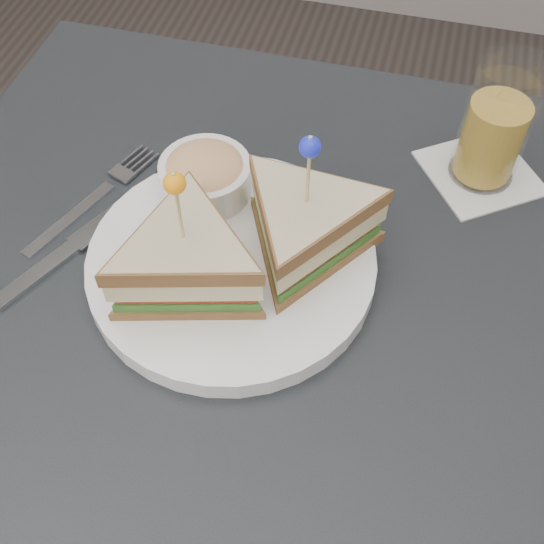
# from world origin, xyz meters

# --- Properties ---
(ground_plane) EXTENTS (3.50, 3.50, 0.00)m
(ground_plane) POSITION_xyz_m (0.00, 0.00, 0.00)
(ground_plane) COLOR #3F3833
(table) EXTENTS (0.80, 0.80, 0.75)m
(table) POSITION_xyz_m (0.00, 0.00, 0.67)
(table) COLOR black
(table) RESTS_ON ground
(plate_meal) EXTENTS (0.35, 0.35, 0.17)m
(plate_meal) POSITION_xyz_m (-0.03, 0.04, 0.80)
(plate_meal) COLOR white
(plate_meal) RESTS_ON table
(cutlery_fork) EXTENTS (0.09, 0.19, 0.01)m
(cutlery_fork) POSITION_xyz_m (-0.21, 0.10, 0.75)
(cutlery_fork) COLOR silver
(cutlery_fork) RESTS_ON table
(cutlery_knife) EXTENTS (0.12, 0.23, 0.01)m
(cutlery_knife) POSITION_xyz_m (-0.20, 0.03, 0.75)
(cutlery_knife) COLOR silver
(cutlery_knife) RESTS_ON table
(drink_set) EXTENTS (0.16, 0.16, 0.15)m
(drink_set) POSITION_xyz_m (0.19, 0.24, 0.82)
(drink_set) COLOR silver
(drink_set) RESTS_ON table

